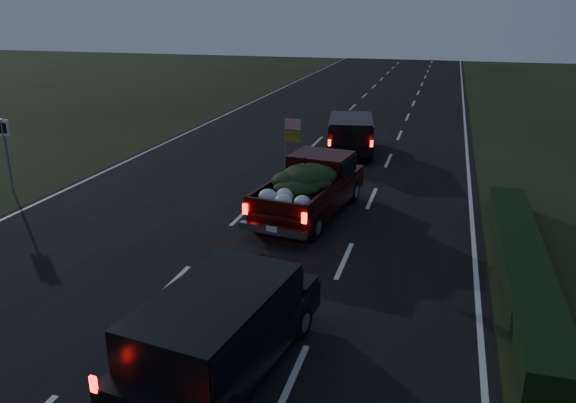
% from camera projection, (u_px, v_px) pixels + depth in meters
% --- Properties ---
extents(ground, '(120.00, 120.00, 0.00)m').
position_uv_depth(ground, '(168.00, 288.00, 12.71)').
color(ground, black).
rests_on(ground, ground).
extents(road_asphalt, '(14.00, 120.00, 0.02)m').
position_uv_depth(road_asphalt, '(168.00, 288.00, 12.71)').
color(road_asphalt, black).
rests_on(road_asphalt, ground).
extents(hedge_row, '(1.00, 10.00, 0.60)m').
position_uv_depth(hedge_row, '(523.00, 262.00, 13.32)').
color(hedge_row, black).
rests_on(hedge_row, ground).
extents(route_sign, '(0.55, 0.08, 2.50)m').
position_uv_depth(route_sign, '(5.00, 144.00, 18.90)').
color(route_sign, gray).
rests_on(route_sign, ground).
extents(pickup_truck, '(2.56, 5.15, 2.59)m').
position_uv_depth(pickup_truck, '(311.00, 184.00, 16.90)').
color(pickup_truck, black).
rests_on(pickup_truck, ground).
extents(lead_suv, '(2.55, 4.66, 1.27)m').
position_uv_depth(lead_suv, '(351.00, 131.00, 24.09)').
color(lead_suv, black).
rests_on(lead_suv, ground).
extents(rear_suv, '(2.48, 4.68, 1.28)m').
position_uv_depth(rear_suv, '(219.00, 323.00, 9.48)').
color(rear_suv, black).
rests_on(rear_suv, ground).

